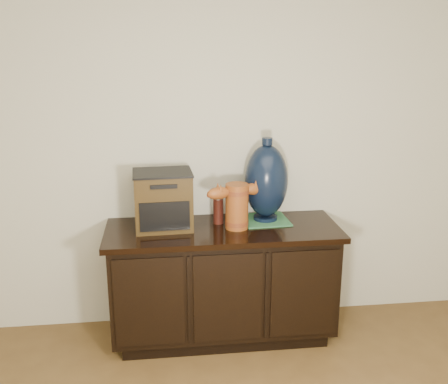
{
  "coord_description": "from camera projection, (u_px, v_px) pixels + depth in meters",
  "views": [
    {
      "loc": [
        -0.36,
        -0.83,
        1.88
      ],
      "look_at": [
        0.0,
        2.18,
        1.0
      ],
      "focal_mm": 42.0,
      "sensor_mm": 36.0,
      "label": 1
    }
  ],
  "objects": [
    {
      "name": "room",
      "position": [
        362.0,
        358.0,
        0.99
      ],
      "size": [
        5.0,
        5.0,
        5.0
      ],
      "color": "brown",
      "rests_on": "ground"
    },
    {
      "name": "tv_radio",
      "position": [
        163.0,
        200.0,
        3.22
      ],
      "size": [
        0.37,
        0.31,
        0.36
      ],
      "rotation": [
        0.0,
        0.0,
        0.05
      ],
      "color": "#37260D",
      "rests_on": "sideboard"
    },
    {
      "name": "spray_can",
      "position": [
        218.0,
        209.0,
        3.32
      ],
      "size": [
        0.07,
        0.07,
        0.19
      ],
      "color": "#5A1B0F",
      "rests_on": "sideboard"
    },
    {
      "name": "lamp_base",
      "position": [
        266.0,
        181.0,
        3.33
      ],
      "size": [
        0.29,
        0.29,
        0.53
      ],
      "rotation": [
        0.0,
        0.0,
        0.06
      ],
      "color": "black",
      "rests_on": "green_mat"
    },
    {
      "name": "green_mat",
      "position": [
        265.0,
        220.0,
        3.4
      ],
      "size": [
        0.3,
        0.3,
        0.01
      ],
      "primitive_type": "cube",
      "rotation": [
        0.0,
        0.0,
        0.06
      ],
      "color": "#2F6A3F",
      "rests_on": "sideboard"
    },
    {
      "name": "sideboard",
      "position": [
        223.0,
        282.0,
        3.37
      ],
      "size": [
        1.46,
        0.56,
        0.75
      ],
      "color": "black",
      "rests_on": "ground"
    },
    {
      "name": "terracotta_vessel",
      "position": [
        237.0,
        203.0,
        3.22
      ],
      "size": [
        0.4,
        0.19,
        0.28
      ],
      "rotation": [
        0.0,
        0.0,
        0.3
      ],
      "color": "#994D1B",
      "rests_on": "sideboard"
    }
  ]
}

